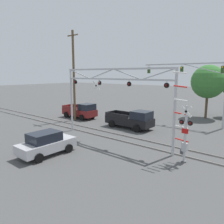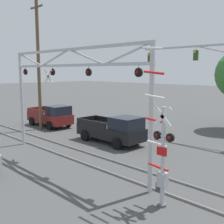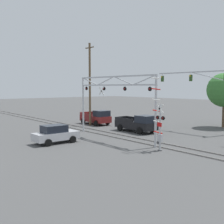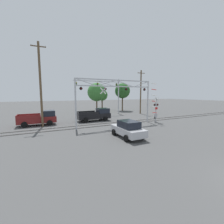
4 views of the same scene
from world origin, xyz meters
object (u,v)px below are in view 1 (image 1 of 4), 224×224
(sedan_waiting, at_px, (46,143))
(pickup_truck_lead, at_px, (131,119))
(utility_pole_left, at_px, (74,75))
(pickup_truck_following, at_px, (81,111))
(traffic_signal_span, at_px, (204,80))
(crossing_signal_mast, at_px, (184,133))
(crossing_gantry, at_px, (113,89))
(background_tree_beyond_span, at_px, (208,82))

(sedan_waiting, bearing_deg, pickup_truck_lead, 88.20)
(utility_pole_left, bearing_deg, pickup_truck_following, 104.96)
(traffic_signal_span, height_order, pickup_truck_following, traffic_signal_span)
(crossing_signal_mast, xyz_separation_m, sedan_waiting, (-8.20, -5.07, -1.17))
(crossing_signal_mast, xyz_separation_m, traffic_signal_span, (-2.54, 11.51, 3.14))
(crossing_signal_mast, xyz_separation_m, pickup_truck_following, (-16.16, 5.54, -1.05))
(sedan_waiting, relative_size, utility_pole_left, 0.38)
(crossing_gantry, relative_size, pickup_truck_lead, 2.13)
(crossing_gantry, height_order, sedan_waiting, crossing_gantry)
(utility_pole_left, bearing_deg, background_tree_beyond_span, 44.80)
(traffic_signal_span, bearing_deg, crossing_gantry, -110.45)
(crossing_gantry, distance_m, traffic_signal_span, 11.59)
(crossing_signal_mast, bearing_deg, traffic_signal_span, 102.45)
(crossing_signal_mast, height_order, pickup_truck_lead, crossing_signal_mast)
(pickup_truck_lead, relative_size, utility_pole_left, 0.48)
(pickup_truck_lead, relative_size, pickup_truck_following, 1.08)
(sedan_waiting, bearing_deg, crossing_gantry, 74.23)
(traffic_signal_span, xyz_separation_m, pickup_truck_lead, (-5.34, -6.19, -4.20))
(sedan_waiting, bearing_deg, utility_pole_left, 129.32)
(crossing_signal_mast, distance_m, traffic_signal_span, 12.20)
(crossing_gantry, xyz_separation_m, utility_pole_left, (-9.23, 3.55, 1.09))
(traffic_signal_span, xyz_separation_m, sedan_waiting, (-5.66, -16.58, -4.32))
(crossing_signal_mast, height_order, background_tree_beyond_span, background_tree_beyond_span)
(crossing_gantry, relative_size, sedan_waiting, 2.72)
(crossing_gantry, bearing_deg, pickup_truck_following, 153.06)
(sedan_waiting, bearing_deg, crossing_signal_mast, 31.70)
(pickup_truck_lead, xyz_separation_m, utility_pole_left, (-7.93, -1.10, 4.65))
(crossing_gantry, height_order, pickup_truck_following, crossing_gantry)
(sedan_waiting, xyz_separation_m, utility_pole_left, (-7.61, 9.29, 4.78))
(sedan_waiting, height_order, background_tree_beyond_span, background_tree_beyond_span)
(crossing_signal_mast, relative_size, traffic_signal_span, 0.61)
(crossing_signal_mast, xyz_separation_m, utility_pole_left, (-15.81, 4.22, 3.60))
(traffic_signal_span, relative_size, utility_pole_left, 0.91)
(pickup_truck_lead, xyz_separation_m, sedan_waiting, (-0.33, -10.39, -0.12))
(crossing_gantry, relative_size, traffic_signal_span, 1.14)
(utility_pole_left, distance_m, background_tree_beyond_span, 17.37)
(background_tree_beyond_span, bearing_deg, utility_pole_left, -135.20)
(pickup_truck_following, bearing_deg, utility_pole_left, -75.04)
(traffic_signal_span, distance_m, sedan_waiting, 18.04)
(crossing_gantry, bearing_deg, sedan_waiting, -105.77)
(pickup_truck_following, xyz_separation_m, utility_pole_left, (0.35, -1.31, 4.66))
(pickup_truck_lead, bearing_deg, utility_pole_left, -172.09)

